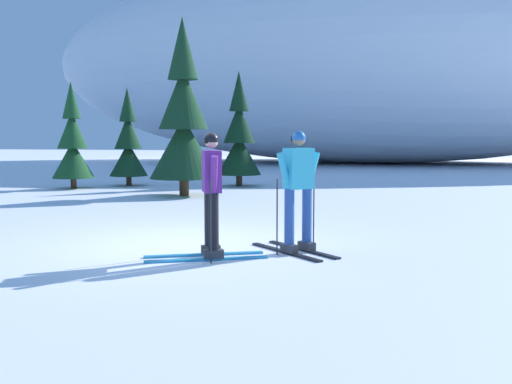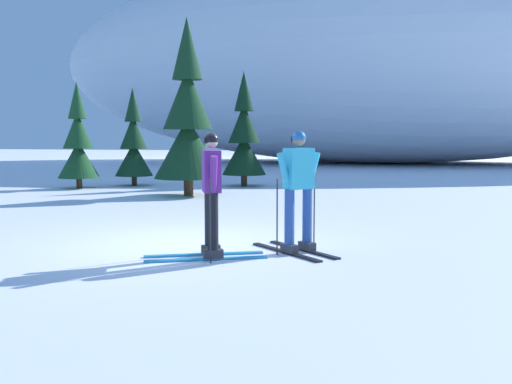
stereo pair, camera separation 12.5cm
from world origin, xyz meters
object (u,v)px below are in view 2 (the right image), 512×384
pine_tree_center_left (134,145)px  pine_tree_center_right (188,122)px  pine_tree_far_left (78,144)px  skier_cyan_jacket (298,189)px  skier_purple_jacket (211,192)px  pine_tree_far_right (244,138)px

pine_tree_center_left → pine_tree_center_right: pine_tree_center_right is taller
pine_tree_far_left → pine_tree_center_left: bearing=46.4°
skier_cyan_jacket → pine_tree_far_left: (-8.73, 9.33, 0.52)m
skier_purple_jacket → pine_tree_far_right: 12.19m
pine_tree_far_left → pine_tree_far_right: size_ratio=0.89×
pine_tree_far_left → pine_tree_far_right: bearing=21.0°
pine_tree_center_left → pine_tree_center_right: bearing=-44.7°
pine_tree_center_right → pine_tree_center_left: bearing=135.3°
pine_tree_center_left → pine_tree_far_right: size_ratio=0.86×
skier_cyan_jacket → pine_tree_far_right: pine_tree_far_right is taller
pine_tree_far_left → pine_tree_center_left: 1.99m
skier_cyan_jacket → pine_tree_far_left: 12.79m
skier_purple_jacket → skier_cyan_jacket: bearing=26.8°
pine_tree_far_left → pine_tree_far_right: pine_tree_far_right is taller
skier_purple_jacket → pine_tree_center_right: bearing=110.4°
skier_purple_jacket → skier_cyan_jacket: skier_cyan_jacket is taller
pine_tree_far_left → pine_tree_center_right: bearing=-19.6°
pine_tree_center_left → pine_tree_far_right: 3.97m
pine_tree_far_right → pine_tree_center_left: bearing=-171.5°
skier_purple_jacket → pine_tree_far_right: bearing=100.6°
pine_tree_center_left → pine_tree_center_right: size_ratio=0.67×
skier_purple_jacket → skier_cyan_jacket: 1.34m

